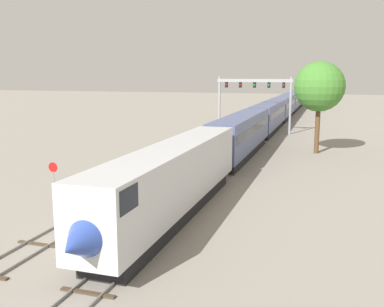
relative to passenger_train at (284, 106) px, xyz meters
The scene contains 7 objects.
ground_plane 74.01m from the passenger_train, 91.55° to the right, with size 400.00×400.00×0.00m, color gray.
track_main 14.16m from the passenger_train, 90.00° to the right, with size 2.60×200.00×0.16m.
track_near 34.47m from the passenger_train, 99.21° to the right, with size 2.60×160.00×0.16m.
passenger_train is the anchor object (origin of this frame).
signal_gantry 25.48m from the passenger_train, 95.13° to the right, with size 12.10×0.49×9.00m.
stop_sign 68.70m from the passenger_train, 98.37° to the right, with size 0.76×0.08×2.88m.
trackside_tree_left 42.51m from the passenger_train, 78.82° to the right, with size 5.88×5.88×10.89m.
Camera 1 is at (11.57, -21.21, 9.32)m, focal length 40.74 mm.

